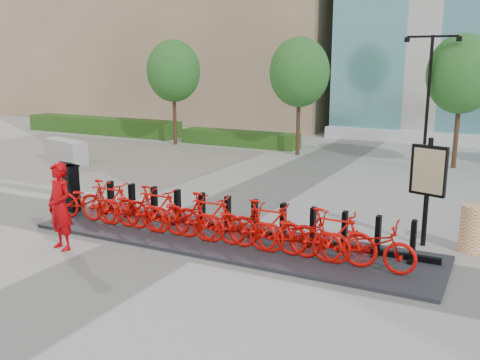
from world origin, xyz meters
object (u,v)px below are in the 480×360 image
at_px(bike_0, 87,201).
at_px(map_sign, 428,175).
at_px(worker_red, 60,206).
at_px(kiosk, 71,187).
at_px(jersey_barrier, 65,151).
at_px(construction_barrel, 473,229).

xyz_separation_m(bike_0, map_sign, (7.95, 2.17, 1.04)).
bearing_deg(worker_red, bike_0, 128.57).
bearing_deg(kiosk, jersey_barrier, 143.43).
bearing_deg(construction_barrel, bike_0, -165.94).
bearing_deg(bike_0, construction_barrel, -75.94).
bearing_deg(kiosk, bike_0, -18.06).
bearing_deg(map_sign, worker_red, -134.83).
relative_size(construction_barrel, jersey_barrier, 0.43).
distance_m(bike_0, jersey_barrier, 8.90).
bearing_deg(jersey_barrier, construction_barrel, 3.48).
height_order(kiosk, jersey_barrier, kiosk).
xyz_separation_m(kiosk, worker_red, (1.83, -2.19, 0.23)).
distance_m(kiosk, worker_red, 2.86).
bearing_deg(jersey_barrier, bike_0, -24.92).
xyz_separation_m(jersey_barrier, map_sign, (14.60, -3.75, 1.15)).
relative_size(kiosk, map_sign, 0.57).
bearing_deg(map_sign, jersey_barrier, -177.88).
relative_size(bike_0, kiosk, 1.38).
bearing_deg(worker_red, construction_barrel, 38.73).
xyz_separation_m(kiosk, map_sign, (8.95, 1.69, 0.88)).
relative_size(bike_0, map_sign, 0.78).
distance_m(construction_barrel, jersey_barrier, 16.03).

